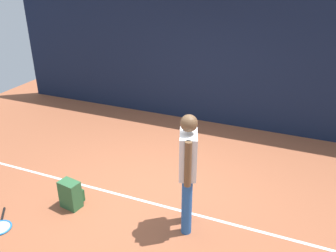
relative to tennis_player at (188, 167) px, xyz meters
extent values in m
plane|color=#9E5638|center=(-0.69, 0.59, -0.97)|extent=(12.00, 12.00, 0.00)
cube|color=#141E38|center=(-0.69, 3.59, 0.43)|extent=(10.00, 0.10, 2.79)
cube|color=white|center=(-0.69, 0.28, -0.96)|extent=(9.00, 0.05, 0.00)
cylinder|color=#2659A5|center=(0.04, -0.11, -0.54)|extent=(0.14, 0.14, 0.85)
cylinder|color=#2659A5|center=(-0.04, 0.11, -0.54)|extent=(0.14, 0.14, 0.85)
cube|color=white|center=(0.00, 0.00, 0.18)|extent=(0.34, 0.45, 0.60)
sphere|color=brown|center=(0.00, 0.00, 0.62)|extent=(0.22, 0.22, 0.22)
cylinder|color=brown|center=(0.07, -0.21, 0.17)|extent=(0.09, 0.09, 0.62)
cylinder|color=brown|center=(-0.07, 0.21, 0.17)|extent=(0.09, 0.09, 0.62)
cylinder|color=black|center=(-2.56, -0.81, -0.95)|extent=(0.21, 0.26, 0.03)
torus|color=#1E72BF|center=(-2.38, -1.05, -0.95)|extent=(0.45, 0.45, 0.02)
cylinder|color=#B2B2B2|center=(-2.38, -1.05, -0.95)|extent=(0.39, 0.39, 0.00)
cube|color=#2D6038|center=(-1.75, -0.26, -0.75)|extent=(0.33, 0.25, 0.44)
cube|color=#23562D|center=(-1.73, -0.12, -0.83)|extent=(0.23, 0.11, 0.20)
sphere|color=#CCE033|center=(-0.79, 2.24, -0.93)|extent=(0.07, 0.07, 0.07)
camera|label=1|loc=(1.26, -3.71, 2.42)|focal=37.83mm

